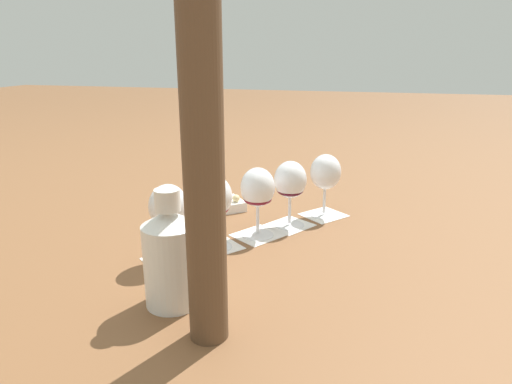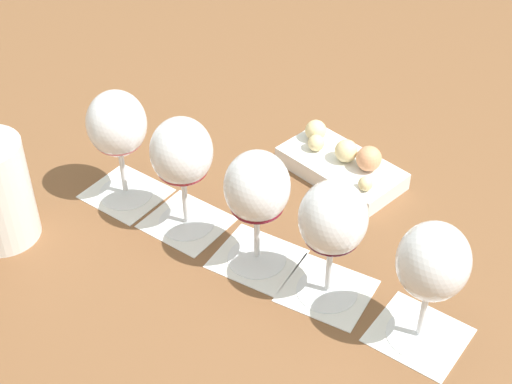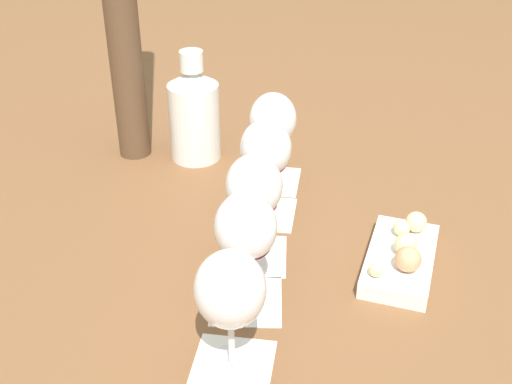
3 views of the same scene
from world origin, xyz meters
name	(u,v)px [view 1 (image 1 of 3)]	position (x,y,z in m)	size (l,w,h in m)	color
ground_plane	(255,235)	(0.00, 0.00, 0.00)	(8.00, 8.00, 0.00)	brown
tasting_card_0	(172,260)	(-0.13, -0.17, 0.00)	(0.14, 0.14, 0.00)	white
tasting_card_1	(215,247)	(-0.07, -0.09, 0.00)	(0.14, 0.14, 0.00)	white
tasting_card_2	(258,235)	(0.01, 0.00, 0.00)	(0.14, 0.14, 0.00)	white
tasting_card_3	(289,225)	(0.07, 0.08, 0.00)	(0.13, 0.14, 0.00)	white
tasting_card_4	(324,215)	(0.14, 0.18, 0.00)	(0.14, 0.14, 0.00)	white
wine_glass_0	(169,211)	(-0.13, -0.17, 0.11)	(0.08, 0.08, 0.16)	white
wine_glass_1	(214,200)	(-0.07, -0.09, 0.11)	(0.08, 0.08, 0.16)	white
wine_glass_2	(258,191)	(0.01, 0.00, 0.11)	(0.08, 0.08, 0.16)	white
wine_glass_3	(290,183)	(0.07, 0.08, 0.11)	(0.08, 0.08, 0.16)	white
wine_glass_4	(325,175)	(0.14, 0.18, 0.11)	(0.08, 0.08, 0.16)	white
ceramic_vase	(171,256)	(-0.06, -0.33, 0.09)	(0.09, 0.09, 0.21)	white
snack_dish	(210,204)	(-0.16, 0.13, 0.02)	(0.19, 0.18, 0.06)	white
umbrella_pole	(199,40)	(0.03, -0.40, 0.43)	(0.06, 0.06, 0.86)	brown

